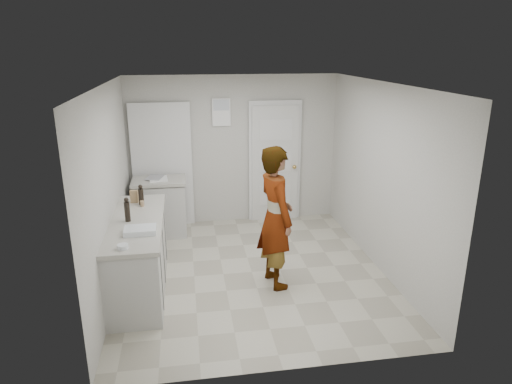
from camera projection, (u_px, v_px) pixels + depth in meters
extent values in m
plane|color=gray|center=(252.00, 272.00, 6.20)|extent=(4.00, 4.00, 0.00)
plane|color=#A8A79F|center=(234.00, 150.00, 7.70)|extent=(3.50, 0.00, 3.50)
plane|color=#A8A79F|center=(286.00, 250.00, 3.94)|extent=(3.50, 0.00, 3.50)
plane|color=#A8A79F|center=(110.00, 191.00, 5.56)|extent=(0.00, 4.00, 4.00)
plane|color=#A8A79F|center=(381.00, 178.00, 6.09)|extent=(0.00, 4.00, 4.00)
plane|color=silver|center=(251.00, 84.00, 5.44)|extent=(4.00, 4.00, 0.00)
cube|color=silver|center=(275.00, 164.00, 7.82)|extent=(0.80, 0.05, 2.00)
cube|color=silver|center=(275.00, 162.00, 7.84)|extent=(0.90, 0.04, 2.10)
sphere|color=tan|center=(294.00, 167.00, 7.84)|extent=(0.07, 0.07, 0.07)
cube|color=white|center=(221.00, 112.00, 7.45)|extent=(0.30, 0.02, 0.45)
cube|color=black|center=(162.00, 167.00, 7.56)|extent=(0.90, 0.05, 2.04)
cube|color=silver|center=(162.00, 167.00, 7.53)|extent=(0.98, 0.02, 2.10)
cube|color=beige|center=(139.00, 257.00, 5.66)|extent=(0.60, 1.90, 0.86)
cube|color=black|center=(141.00, 285.00, 5.78)|extent=(0.56, 1.86, 0.08)
cube|color=#ADA99E|center=(136.00, 222.00, 5.52)|extent=(0.64, 1.96, 0.05)
cube|color=beige|center=(161.00, 209.00, 7.34)|extent=(0.80, 0.55, 0.86)
cube|color=black|center=(162.00, 231.00, 7.46)|extent=(0.75, 0.54, 0.08)
cube|color=#ADA99E|center=(159.00, 181.00, 7.20)|extent=(0.84, 0.61, 0.05)
imported|color=silver|center=(276.00, 217.00, 5.65)|extent=(0.56, 0.74, 1.81)
cube|color=#996D4C|center=(134.00, 196.00, 6.11)|extent=(0.11, 0.06, 0.17)
cylinder|color=tan|center=(142.00, 204.00, 5.97)|extent=(0.05, 0.05, 0.07)
cylinder|color=black|center=(141.00, 197.00, 6.03)|extent=(0.07, 0.07, 0.22)
sphere|color=black|center=(140.00, 187.00, 5.98)|extent=(0.06, 0.06, 0.06)
cylinder|color=black|center=(127.00, 212.00, 5.44)|extent=(0.07, 0.07, 0.24)
sphere|color=black|center=(126.00, 200.00, 5.39)|extent=(0.06, 0.06, 0.06)
cube|color=silver|center=(140.00, 230.00, 5.12)|extent=(0.36, 0.26, 0.06)
cube|color=white|center=(140.00, 231.00, 5.13)|extent=(0.32, 0.21, 0.05)
cylinder|color=silver|center=(123.00, 247.00, 4.73)|extent=(0.12, 0.12, 0.05)
sphere|color=white|center=(121.00, 247.00, 4.71)|extent=(0.04, 0.04, 0.04)
sphere|color=white|center=(125.00, 246.00, 4.74)|extent=(0.04, 0.04, 0.04)
cube|color=white|center=(158.00, 179.00, 7.20)|extent=(0.30, 0.37, 0.01)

